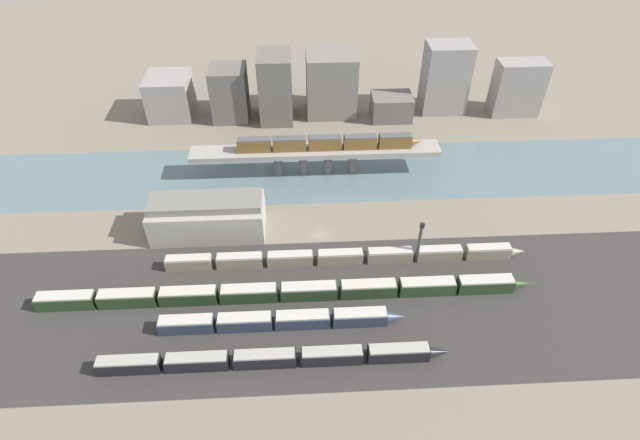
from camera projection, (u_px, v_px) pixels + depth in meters
name	position (u px, v px, depth m)	size (l,w,h in m)	color
ground_plane	(320.00, 234.00, 129.10)	(400.00, 400.00, 0.00)	#756B5B
railbed_yard	(326.00, 307.00, 110.90)	(280.00, 42.00, 0.01)	#33302D
river_water	(316.00, 173.00, 150.06)	(320.00, 29.47, 0.01)	slate
bridge	(315.00, 153.00, 145.55)	(72.75, 7.17, 8.44)	gray
train_on_bridge	(329.00, 143.00, 143.44)	(53.47, 2.96, 4.01)	brown
train_yard_near	(272.00, 358.00, 98.76)	(70.08, 2.71, 3.52)	black
train_yard_mid	(281.00, 321.00, 105.88)	(52.47, 3.06, 3.50)	#2D384C
train_yard_far	(286.00, 292.00, 111.77)	(111.06, 3.12, 3.73)	#23381E
train_yard_outer	(346.00, 257.00, 120.47)	(87.39, 2.61, 3.46)	gray
warehouse_building	(208.00, 216.00, 126.91)	(28.64, 12.10, 10.55)	#9E998E
signal_tower	(419.00, 242.00, 118.26)	(1.00, 0.87, 11.83)	#4C4C51
city_block_far_left	(170.00, 96.00, 173.00)	(14.66, 15.75, 14.12)	gray
city_block_left	(230.00, 93.00, 170.14)	(12.11, 12.64, 18.11)	#605B56
city_block_center	(275.00, 87.00, 168.15)	(11.02, 14.62, 22.88)	#605B56
city_block_right	(331.00, 83.00, 172.28)	(17.06, 15.17, 21.30)	slate
city_block_far_right	(391.00, 107.00, 173.02)	(13.79, 10.62, 8.35)	#605B56
city_block_tall	(445.00, 78.00, 172.57)	(15.00, 10.86, 23.88)	gray
city_block_low	(517.00, 88.00, 172.22)	(16.62, 8.45, 18.90)	gray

